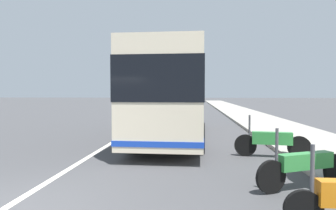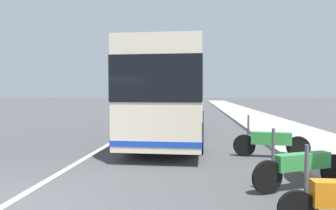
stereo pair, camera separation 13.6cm
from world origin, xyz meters
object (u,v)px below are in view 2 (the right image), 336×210
motorcycle_far_end (270,141)px  car_oncoming (161,100)px  car_ahead_same_lane (186,102)px  coach_bus (175,92)px  motorcycle_by_tree (302,166)px  car_side_street (156,101)px

motorcycle_far_end → car_oncoming: car_oncoming is taller
car_oncoming → car_ahead_same_lane: size_ratio=1.07×
car_oncoming → coach_bus: bearing=10.0°
motorcycle_far_end → motorcycle_by_tree: bearing=96.2°
coach_bus → car_oncoming: coach_bus is taller
car_side_street → car_oncoming: size_ratio=0.96×
coach_bus → car_ahead_same_lane: size_ratio=2.50×
motorcycle_by_tree → motorcycle_far_end: (2.99, -0.10, 0.01)m
motorcycle_far_end → car_side_street: size_ratio=0.50×
car_ahead_same_lane → car_oncoming: bearing=30.0°
coach_bus → car_ahead_same_lane: coach_bus is taller
motorcycle_far_end → car_side_street: 34.56m
car_side_street → car_oncoming: bearing=180.0°
car_side_street → car_ahead_same_lane: size_ratio=1.03×
motorcycle_by_tree → motorcycle_far_end: 2.99m
motorcycle_far_end → car_ahead_same_lane: bearing=-75.3°
car_oncoming → motorcycle_far_end: bearing=13.8°
coach_bus → motorcycle_far_end: 5.26m
motorcycle_far_end → car_side_street: car_side_street is taller
car_side_street → motorcycle_far_end: bearing=13.4°
car_ahead_same_lane → motorcycle_by_tree: bearing=-178.1°
motorcycle_by_tree → motorcycle_far_end: size_ratio=0.98×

